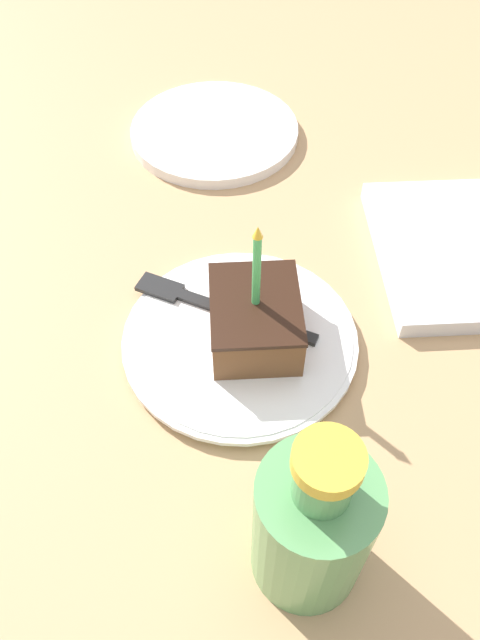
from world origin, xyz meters
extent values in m
cube|color=tan|center=(0.00, 0.00, -0.02)|extent=(2.40, 2.40, 0.04)
cylinder|color=white|center=(-0.01, -0.01, 0.01)|extent=(0.22, 0.22, 0.01)
cylinder|color=white|center=(-0.01, -0.01, 0.01)|extent=(0.23, 0.23, 0.01)
cube|color=brown|center=(-0.03, -0.01, 0.04)|extent=(0.08, 0.10, 0.05)
cube|color=black|center=(-0.03, -0.01, 0.06)|extent=(0.08, 0.10, 0.00)
cylinder|color=#4CBF66|center=(-0.03, -0.01, 0.10)|extent=(0.01, 0.01, 0.08)
cone|color=yellow|center=(-0.03, -0.01, 0.15)|extent=(0.01, 0.01, 0.01)
cube|color=#262626|center=(-0.02, -0.03, 0.02)|extent=(0.14, 0.08, 0.00)
cube|color=#262626|center=(0.06, -0.08, 0.02)|extent=(0.05, 0.04, 0.00)
cylinder|color=#599959|center=(-0.05, 0.19, 0.06)|extent=(0.08, 0.08, 0.13)
cylinder|color=#599959|center=(-0.05, 0.19, 0.15)|extent=(0.04, 0.04, 0.04)
cylinder|color=gold|center=(-0.05, 0.19, 0.17)|extent=(0.04, 0.04, 0.01)
cylinder|color=white|center=(0.00, -0.35, 0.01)|extent=(0.22, 0.22, 0.01)
camera|label=1|loc=(0.01, 0.35, 0.49)|focal=35.00mm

